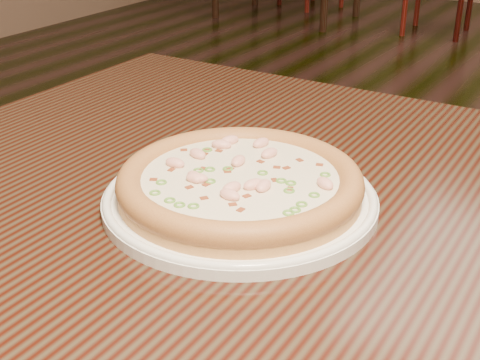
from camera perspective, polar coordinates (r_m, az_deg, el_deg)
The scene contains 4 objects.
ground at distance 1.81m, azimuth 18.38°, elevation -12.88°, with size 9.00×9.00×0.00m, color black.
hero_table at distance 0.77m, azimuth 9.68°, elevation -9.27°, with size 1.20×0.80×0.75m.
plate at distance 0.72m, azimuth 0.00°, elevation -1.52°, with size 0.30×0.30×0.02m.
pizza at distance 0.72m, azimuth -0.01°, elevation -0.20°, with size 0.27×0.27×0.03m.
Camera 1 is at (0.22, -1.43, 1.09)m, focal length 50.00 mm.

